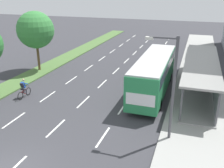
{
  "coord_description": "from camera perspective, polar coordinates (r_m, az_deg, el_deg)",
  "views": [
    {
      "loc": [
        8.58,
        -8.33,
        9.12
      ],
      "look_at": [
        1.96,
        11.25,
        1.2
      ],
      "focal_mm": 40.4,
      "sensor_mm": 36.0,
      "label": 1
    }
  ],
  "objects": [
    {
      "name": "cyclist",
      "position": [
        23.45,
        -19.34,
        -1.09
      ],
      "size": [
        0.46,
        1.82,
        1.71
      ],
      "color": "black",
      "rests_on": "ground"
    },
    {
      "name": "lane_divider_right",
      "position": [
        28.8,
        7.57,
        2.32
      ],
      "size": [
        0.14,
        48.01,
        0.01
      ],
      "color": "white",
      "rests_on": "ground"
    },
    {
      "name": "bus_shelter",
      "position": [
        24.17,
        20.06,
        2.19
      ],
      "size": [
        2.9,
        13.86,
        2.86
      ],
      "color": "gray",
      "rests_on": "sidewalk_right"
    },
    {
      "name": "lane_divider_left",
      "position": [
        30.81,
        -5.3,
        3.66
      ],
      "size": [
        0.14,
        48.01,
        0.01
      ],
      "color": "white",
      "rests_on": "ground"
    },
    {
      "name": "bus",
      "position": [
        23.11,
        9.52,
        2.9
      ],
      "size": [
        2.54,
        11.29,
        3.37
      ],
      "color": "#28844C",
      "rests_on": "ground"
    },
    {
      "name": "lane_divider_center",
      "position": [
        29.62,
        0.92,
        3.03
      ],
      "size": [
        0.14,
        48.01,
        0.01
      ],
      "color": "white",
      "rests_on": "ground"
    },
    {
      "name": "sidewalk_right",
      "position": [
        29.75,
        19.08,
        2.08
      ],
      "size": [
        4.5,
        52.0,
        0.15
      ],
      "primitive_type": "cube",
      "color": "#9E9E99",
      "rests_on": "ground"
    },
    {
      "name": "streetlight",
      "position": [
        15.26,
        13.17,
        0.34
      ],
      "size": [
        1.91,
        0.24,
        6.5
      ],
      "color": "#4C4C51",
      "rests_on": "sidewalk_right"
    },
    {
      "name": "median_strip",
      "position": [
        34.2,
        -11.7,
        5.16
      ],
      "size": [
        2.6,
        52.0,
        0.12
      ],
      "primitive_type": "cube",
      "color": "#4C7038",
      "rests_on": "ground"
    },
    {
      "name": "median_tree_third",
      "position": [
        29.84,
        -16.94,
        11.62
      ],
      "size": [
        4.11,
        4.11,
        6.68
      ],
      "color": "brown",
      "rests_on": "median_strip"
    }
  ]
}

